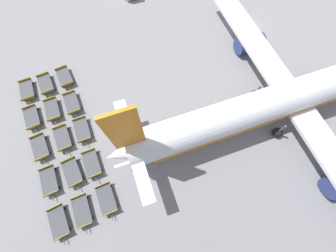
% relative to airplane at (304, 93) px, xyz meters
% --- Properties ---
extents(ground_plane, '(500.00, 500.00, 0.00)m').
position_rel_airplane_xyz_m(ground_plane, '(-13.86, 0.73, -3.15)').
color(ground_plane, gray).
extents(airplane, '(38.92, 46.03, 11.43)m').
position_rel_airplane_xyz_m(airplane, '(0.00, 0.00, 0.00)').
color(airplane, silver).
rests_on(airplane, ground_plane).
extents(baggage_dolly_row_near_col_a, '(3.82, 1.95, 0.92)m').
position_rel_airplane_xyz_m(baggage_dolly_row_near_col_a, '(-11.29, -31.52, -2.67)').
color(baggage_dolly_row_near_col_a, '#424449').
rests_on(baggage_dolly_row_near_col_a, ground_plane).
extents(baggage_dolly_row_near_col_b, '(3.83, 2.09, 0.92)m').
position_rel_airplane_xyz_m(baggage_dolly_row_near_col_b, '(-7.09, -31.03, -2.67)').
color(baggage_dolly_row_near_col_b, '#424449').
rests_on(baggage_dolly_row_near_col_b, ground_plane).
extents(baggage_dolly_row_near_col_c, '(3.83, 2.15, 0.92)m').
position_rel_airplane_xyz_m(baggage_dolly_row_near_col_c, '(-2.97, -30.26, -2.67)').
color(baggage_dolly_row_near_col_c, '#424449').
rests_on(baggage_dolly_row_near_col_c, ground_plane).
extents(baggage_dolly_row_near_col_d, '(3.82, 1.98, 0.92)m').
position_rel_airplane_xyz_m(baggage_dolly_row_near_col_d, '(1.14, -29.48, -2.67)').
color(baggage_dolly_row_near_col_d, '#424449').
rests_on(baggage_dolly_row_near_col_d, ground_plane).
extents(baggage_dolly_row_near_col_e, '(3.83, 2.13, 0.92)m').
position_rel_airplane_xyz_m(baggage_dolly_row_near_col_e, '(5.48, -28.82, -2.67)').
color(baggage_dolly_row_near_col_e, '#424449').
rests_on(baggage_dolly_row_near_col_e, ground_plane).
extents(baggage_dolly_row_mid_a_col_a, '(3.83, 2.10, 0.92)m').
position_rel_airplane_xyz_m(baggage_dolly_row_mid_a_col_a, '(-11.57, -29.14, -2.67)').
color(baggage_dolly_row_mid_a_col_a, '#424449').
rests_on(baggage_dolly_row_mid_a_col_a, ground_plane).
extents(baggage_dolly_row_mid_a_col_b, '(3.82, 1.98, 0.92)m').
position_rel_airplane_xyz_m(baggage_dolly_row_mid_a_col_b, '(-7.52, -28.58, -2.67)').
color(baggage_dolly_row_mid_a_col_b, '#424449').
rests_on(baggage_dolly_row_mid_a_col_b, ground_plane).
extents(baggage_dolly_row_mid_a_col_c, '(3.83, 2.04, 0.92)m').
position_rel_airplane_xyz_m(baggage_dolly_row_mid_a_col_c, '(-3.38, -27.68, -2.67)').
color(baggage_dolly_row_mid_a_col_c, '#424449').
rests_on(baggage_dolly_row_mid_a_col_c, ground_plane).
extents(baggage_dolly_row_mid_a_col_d, '(3.84, 2.18, 0.92)m').
position_rel_airplane_xyz_m(baggage_dolly_row_mid_a_col_d, '(0.91, -27.00, -2.67)').
color(baggage_dolly_row_mid_a_col_d, '#424449').
rests_on(baggage_dolly_row_mid_a_col_d, ground_plane).
extents(baggage_dolly_row_mid_a_col_e, '(3.82, 1.96, 0.92)m').
position_rel_airplane_xyz_m(baggage_dolly_row_mid_a_col_e, '(5.10, -26.47, -2.67)').
color(baggage_dolly_row_mid_a_col_e, '#424449').
rests_on(baggage_dolly_row_mid_a_col_e, ground_plane).
extents(baggage_dolly_row_mid_b_col_a, '(3.84, 2.19, 0.92)m').
position_rel_airplane_xyz_m(baggage_dolly_row_mid_b_col_a, '(-12.00, -26.67, -2.67)').
color(baggage_dolly_row_mid_b_col_a, '#424449').
rests_on(baggage_dolly_row_mid_b_col_a, ground_plane).
extents(baggage_dolly_row_mid_b_col_b, '(3.82, 2.01, 0.92)m').
position_rel_airplane_xyz_m(baggage_dolly_row_mid_b_col_b, '(-7.77, -26.15, -2.67)').
color(baggage_dolly_row_mid_b_col_b, '#424449').
rests_on(baggage_dolly_row_mid_b_col_b, ground_plane).
extents(baggage_dolly_row_mid_b_col_c, '(3.81, 1.94, 0.92)m').
position_rel_airplane_xyz_m(baggage_dolly_row_mid_b_col_c, '(-3.79, -25.36, -2.67)').
color(baggage_dolly_row_mid_b_col_c, '#424449').
rests_on(baggage_dolly_row_mid_b_col_c, ground_plane).
extents(baggage_dolly_row_mid_b_col_d, '(3.82, 1.96, 0.92)m').
position_rel_airplane_xyz_m(baggage_dolly_row_mid_b_col_d, '(0.55, -24.84, -2.67)').
color(baggage_dolly_row_mid_b_col_d, '#424449').
rests_on(baggage_dolly_row_mid_b_col_d, ground_plane).
extents(baggage_dolly_row_mid_b_col_e, '(3.82, 1.98, 0.92)m').
position_rel_airplane_xyz_m(baggage_dolly_row_mid_b_col_e, '(4.66, -23.88, -2.67)').
color(baggage_dolly_row_mid_b_col_e, '#424449').
rests_on(baggage_dolly_row_mid_b_col_e, ground_plane).
extents(stand_guidance_stripe, '(1.81, 25.39, 0.01)m').
position_rel_airplane_xyz_m(stand_guidance_stripe, '(0.74, -9.91, -3.15)').
color(stand_guidance_stripe, white).
rests_on(stand_guidance_stripe, ground_plane).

